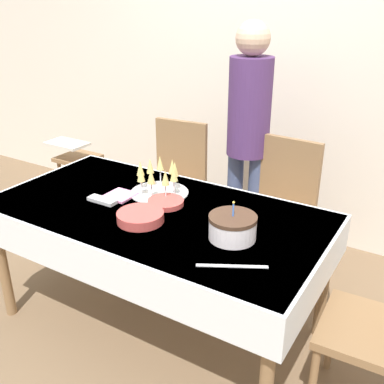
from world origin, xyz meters
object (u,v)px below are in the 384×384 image
Objects in this scene: plate_stack_main at (140,217)px; plate_stack_dessert at (166,202)px; dining_chair_far_left at (175,182)px; high_chair at (77,166)px; person_standing at (249,125)px; dining_chair_far_right at (280,208)px; birthday_cake at (233,227)px; champagne_tray at (159,178)px.

plate_stack_dessert is at bearing 90.36° from plate_stack_main.
high_chair is at bearing -177.74° from dining_chair_far_left.
dining_chair_far_right is at bearing -24.42° from person_standing.
birthday_cake reaches higher than high_chair.
dining_chair_far_right is at bearing 67.68° from plate_stack_main.
dining_chair_far_right is 2.90× the size of champagne_tray.
plate_stack_dessert reaches higher than high_chair.
birthday_cake is 0.67× the size of champagne_tray.
person_standing is at bearing 75.19° from champagne_tray.
high_chair is at bearing -178.78° from dining_chair_far_right.
birthday_cake reaches higher than plate_stack_dessert.
person_standing is at bearing 155.58° from dining_chair_far_right.
dining_chair_far_right is 1.36× the size of high_chair.
high_chair is at bearing 146.50° from plate_stack_main.
dining_chair_far_left reaches higher than birthday_cake.
dining_chair_far_right is 4.32× the size of birthday_cake.
person_standing reaches higher than champagne_tray.
high_chair is (-1.83, 0.82, -0.32)m from birthday_cake.
birthday_cake reaches higher than champagne_tray.
person_standing reaches higher than plate_stack_main.
person_standing is at bearing 15.89° from dining_chair_far_left.
high_chair is (-1.36, 0.90, -0.29)m from plate_stack_main.
birthday_cake is at bearing -22.92° from champagne_tray.
plate_stack_dessert is (-0.39, -0.72, 0.23)m from dining_chair_far_right.
champagne_tray reaches higher than plate_stack_dessert.
dining_chair_far_left is 0.59× the size of person_standing.
birthday_cake is 1.08m from person_standing.
champagne_tray is 0.36m from plate_stack_main.
dining_chair_far_left is 4.32× the size of birthday_cake.
birthday_cake is (0.08, -0.85, 0.27)m from dining_chair_far_right.
person_standing is (-0.39, 0.99, 0.19)m from birthday_cake.
high_chair is at bearing -172.93° from person_standing.
dining_chair_far_right reaches higher than plate_stack_main.
dining_chair_far_left is 4.11× the size of plate_stack_main.
plate_stack_main is 0.14× the size of person_standing.
plate_stack_main is at bearing -93.98° from person_standing.
dining_chair_far_left is at bearing 2.26° from high_chair.
high_chair is (-1.36, 0.68, -0.28)m from plate_stack_dessert.
high_chair is (-1.75, -0.04, -0.05)m from dining_chair_far_right.
dining_chair_far_left is 2.90× the size of champagne_tray.
champagne_tray is (-0.59, 0.25, 0.03)m from birthday_cake.
dining_chair_far_left is at bearing -179.99° from dining_chair_far_right.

